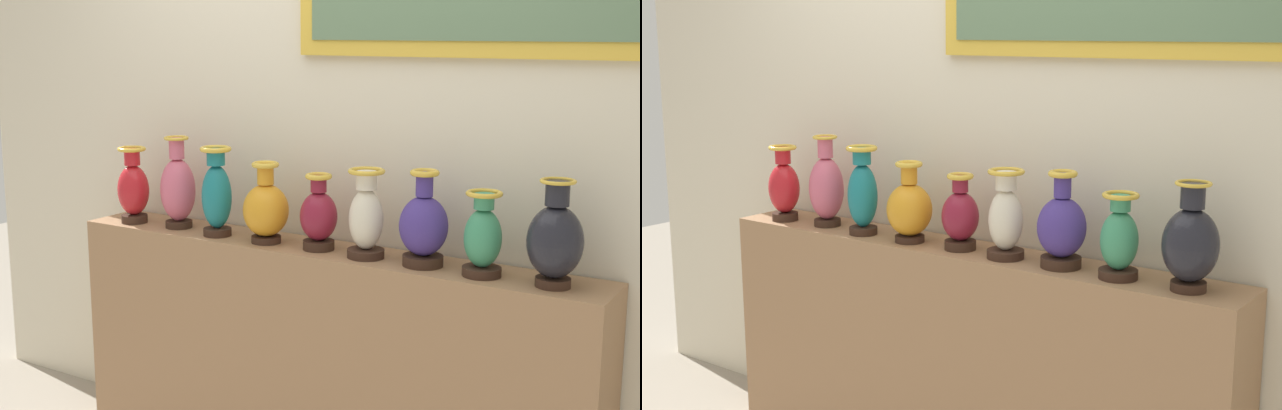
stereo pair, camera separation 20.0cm
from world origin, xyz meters
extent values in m
cube|color=#99704C|center=(0.00, 0.00, 0.48)|extent=(2.30, 0.30, 0.95)
cube|color=beige|center=(0.00, 0.21, 1.31)|extent=(4.22, 0.10, 2.62)
cylinder|color=#382319|center=(-0.95, -0.05, 0.97)|extent=(0.12, 0.12, 0.04)
ellipsoid|color=red|center=(-0.95, -0.05, 1.10)|extent=(0.14, 0.14, 0.22)
cylinder|color=red|center=(-0.95, -0.05, 1.25)|extent=(0.07, 0.07, 0.07)
torus|color=gold|center=(-0.95, -0.05, 1.28)|extent=(0.13, 0.13, 0.02)
cylinder|color=#382319|center=(-0.71, -0.02, 0.97)|extent=(0.12, 0.12, 0.03)
ellipsoid|color=#CC5972|center=(-0.71, -0.02, 1.12)|extent=(0.15, 0.15, 0.27)
cylinder|color=#CC5972|center=(-0.71, -0.02, 1.30)|extent=(0.07, 0.07, 0.09)
torus|color=gold|center=(-0.71, -0.02, 1.34)|extent=(0.11, 0.11, 0.01)
cylinder|color=#382319|center=(-0.48, -0.05, 0.97)|extent=(0.12, 0.12, 0.03)
ellipsoid|color=#19727A|center=(-0.48, -0.05, 1.12)|extent=(0.13, 0.13, 0.27)
cylinder|color=#19727A|center=(-0.48, -0.05, 1.28)|extent=(0.08, 0.08, 0.07)
torus|color=gold|center=(-0.48, -0.05, 1.32)|extent=(0.13, 0.13, 0.02)
cylinder|color=#382319|center=(-0.23, -0.04, 0.97)|extent=(0.12, 0.12, 0.03)
ellipsoid|color=orange|center=(-0.23, -0.04, 1.09)|extent=(0.19, 0.19, 0.21)
cylinder|color=orange|center=(-0.23, -0.04, 1.23)|extent=(0.07, 0.07, 0.08)
torus|color=gold|center=(-0.23, -0.04, 1.27)|extent=(0.11, 0.11, 0.02)
cylinder|color=#382319|center=(0.01, -0.02, 0.97)|extent=(0.12, 0.12, 0.04)
ellipsoid|color=maroon|center=(0.01, -0.02, 1.09)|extent=(0.15, 0.15, 0.19)
cylinder|color=maroon|center=(0.01, -0.02, 1.21)|extent=(0.06, 0.06, 0.06)
torus|color=gold|center=(0.01, -0.02, 1.24)|extent=(0.10, 0.10, 0.02)
cylinder|color=#382319|center=(0.23, -0.03, 0.97)|extent=(0.14, 0.14, 0.03)
ellipsoid|color=beige|center=(0.23, -0.03, 1.10)|extent=(0.13, 0.13, 0.23)
cylinder|color=beige|center=(0.23, -0.03, 1.25)|extent=(0.08, 0.08, 0.07)
torus|color=gold|center=(0.23, -0.03, 1.28)|extent=(0.14, 0.14, 0.02)
cylinder|color=#382319|center=(0.46, -0.02, 0.97)|extent=(0.15, 0.15, 0.04)
ellipsoid|color=#3F2D7F|center=(0.46, -0.02, 1.10)|extent=(0.18, 0.18, 0.22)
cylinder|color=#3F2D7F|center=(0.46, -0.02, 1.25)|extent=(0.06, 0.06, 0.09)
torus|color=gold|center=(0.46, -0.02, 1.30)|extent=(0.11, 0.11, 0.02)
cylinder|color=#382319|center=(0.69, -0.04, 0.97)|extent=(0.14, 0.14, 0.03)
ellipsoid|color=#388C60|center=(0.69, -0.04, 1.09)|extent=(0.13, 0.13, 0.21)
cylinder|color=#388C60|center=(0.69, -0.04, 1.22)|extent=(0.07, 0.07, 0.05)
torus|color=gold|center=(0.69, -0.04, 1.25)|extent=(0.13, 0.13, 0.02)
cylinder|color=#382319|center=(0.95, -0.03, 0.97)|extent=(0.12, 0.12, 0.03)
ellipsoid|color=black|center=(0.95, -0.03, 1.11)|extent=(0.19, 0.19, 0.25)
cylinder|color=black|center=(0.95, -0.03, 1.27)|extent=(0.08, 0.08, 0.08)
torus|color=gold|center=(0.95, -0.03, 1.31)|extent=(0.12, 0.12, 0.01)
camera|label=1|loc=(1.83, -2.85, 1.80)|focal=49.73mm
camera|label=2|loc=(2.00, -2.74, 1.80)|focal=49.73mm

